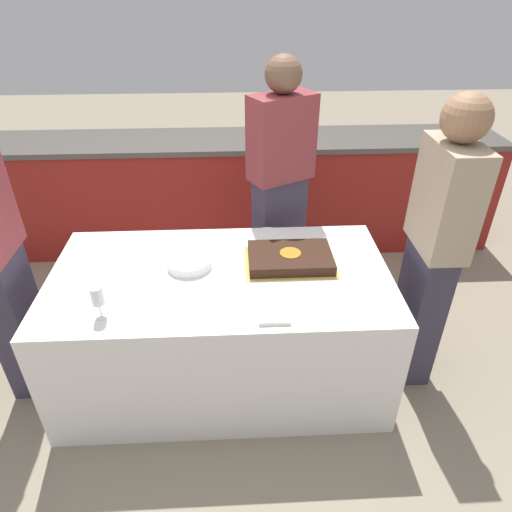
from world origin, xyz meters
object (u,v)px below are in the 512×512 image
person_cutting_cake (280,190)px  plate_stack (189,262)px  wine_glass (97,297)px  person_seated_right (434,247)px  cake (290,258)px

person_cutting_cake → plate_stack: bearing=20.7°
wine_glass → person_cutting_cake: person_cutting_cake is taller
wine_glass → person_seated_right: bearing=10.9°
cake → person_seated_right: bearing=-6.4°
cake → person_cutting_cake: 0.62m
wine_glass → person_seated_right: size_ratio=0.10×
plate_stack → wine_glass: wine_glass is taller
cake → person_cutting_cake: (0.00, 0.61, 0.12)m
person_seated_right → person_cutting_cake: bearing=-133.3°
person_seated_right → cake: bearing=-96.4°
cake → person_cutting_cake: size_ratio=0.29×
cake → plate_stack: cake is taller
wine_glass → person_cutting_cake: bearing=48.0°
wine_glass → person_cutting_cake: 1.35m
wine_glass → person_seated_right: (1.63, 0.31, 0.02)m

